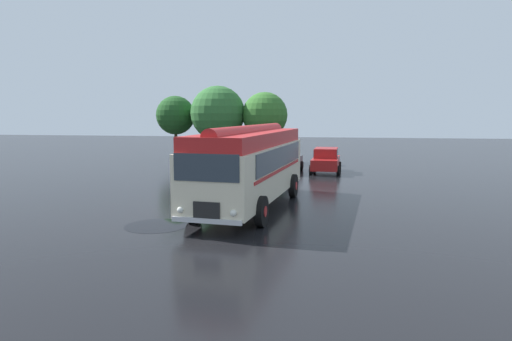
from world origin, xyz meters
name	(u,v)px	position (x,y,z in m)	size (l,w,h in m)	color
ground_plane	(243,207)	(0.00, 0.00, 0.00)	(120.00, 120.00, 0.00)	black
vintage_bus	(250,163)	(0.32, -0.11, 1.89)	(3.63, 10.31, 3.49)	beige
car_near_left	(250,159)	(-1.86, 12.32, 0.85)	(2.12, 4.28, 1.66)	black
car_mid_left	(286,160)	(0.66, 12.10, 0.85)	(2.25, 4.34, 1.66)	#4C5156
car_mid_right	(326,160)	(3.37, 12.17, 0.85)	(2.13, 4.29, 1.66)	maroon
tree_far_left	(175,115)	(-9.38, 18.31, 3.89)	(3.26, 3.26, 5.48)	#4C3823
tree_left_of_centre	(216,112)	(-5.53, 17.42, 4.12)	(4.43, 4.43, 6.23)	#4C3823
tree_centre	(263,114)	(-1.74, 17.85, 3.91)	(3.68, 3.68, 5.71)	#4C3823
puddle_patch	(156,226)	(-2.43, -3.81, 0.00)	(2.22, 2.22, 0.01)	black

